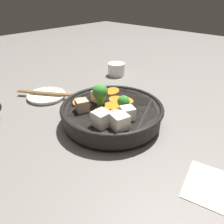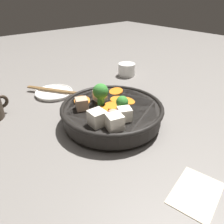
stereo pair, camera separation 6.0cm
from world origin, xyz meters
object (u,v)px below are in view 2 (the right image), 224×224
object	(u,v)px
side_saucer	(54,93)
stirfry_bowl	(112,111)
tea_cup	(127,69)
chopsticks_pair	(54,90)

from	to	relation	value
side_saucer	stirfry_bowl	bearing A→B (deg)	-82.87
tea_cup	chopsticks_pair	world-z (taller)	tea_cup
side_saucer	tea_cup	size ratio (longest dim) A/B	1.84
tea_cup	chopsticks_pair	size ratio (longest dim) A/B	0.39
stirfry_bowl	tea_cup	bearing A→B (deg)	40.16
tea_cup	chopsticks_pair	distance (m)	0.33
chopsticks_pair	side_saucer	bearing A→B (deg)	90.00
stirfry_bowl	tea_cup	size ratio (longest dim) A/B	3.92
tea_cup	chopsticks_pair	xyz separation A→B (m)	(-0.33, 0.03, -0.01)
stirfry_bowl	tea_cup	xyz separation A→B (m)	(0.30, 0.25, -0.01)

